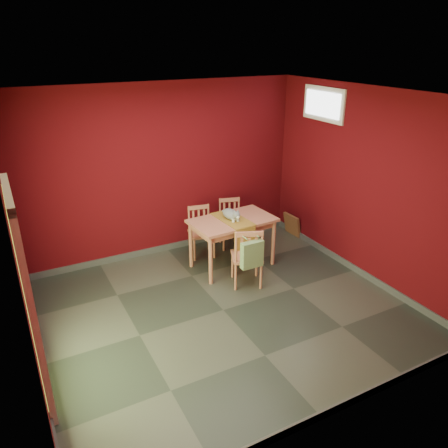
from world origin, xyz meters
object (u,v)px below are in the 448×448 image
chair_far_right (231,222)px  chair_near (247,256)px  cat (231,212)px  chair_far_left (201,231)px  dining_table (232,225)px  tote_bag (252,254)px  picture_frame (292,225)px

chair_far_right → chair_near: bearing=-108.7°
cat → chair_far_right: bearing=36.8°
chair_far_left → cat: 0.75m
dining_table → chair_near: (-0.09, -0.59, -0.22)m
tote_bag → cat: cat is taller
dining_table → picture_frame: (1.50, 0.50, -0.49)m
dining_table → chair_near: size_ratio=1.44×
chair_far_left → cat: size_ratio=2.00×
chair_far_right → picture_frame: (1.17, -0.15, -0.22)m
dining_table → tote_bag: (-0.14, -0.80, -0.09)m
chair_near → tote_bag: size_ratio=2.01×
dining_table → cat: bearing=105.9°
chair_far_left → dining_table: bearing=-66.0°
chair_far_right → chair_near: size_ratio=0.91×
chair_far_right → tote_bag: (-0.47, -1.45, 0.17)m
chair_far_left → chair_far_right: size_ratio=1.00×
chair_far_left → chair_far_right: 0.59m
chair_far_left → tote_bag: bearing=-85.2°
picture_frame → chair_far_left: bearing=177.5°
tote_bag → chair_near: bearing=76.1°
chair_far_right → cat: cat is taller
picture_frame → tote_bag: bearing=-141.5°
chair_near → picture_frame: (1.59, 1.10, -0.26)m
chair_far_right → cat: size_ratio=2.00×
dining_table → chair_far_left: (-0.26, 0.58, -0.27)m
chair_far_left → chair_near: chair_near is taller
tote_bag → cat: bearing=81.2°
chair_near → cat: 0.76m
dining_table → picture_frame: size_ratio=3.29×
dining_table → cat: (-0.01, 0.04, 0.20)m
chair_far_left → tote_bag: tote_bag is taller
chair_far_left → cat: cat is taller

